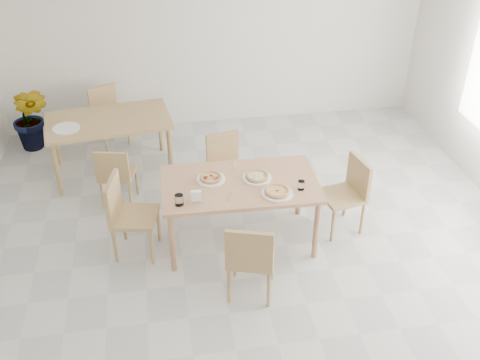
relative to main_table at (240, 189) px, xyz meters
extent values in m
plane|color=beige|center=(0.10, -0.62, -0.67)|extent=(7.00, 7.00, 0.00)
plane|color=silver|center=(0.10, 2.88, 0.73)|extent=(6.00, 0.00, 6.00)
cube|color=tan|center=(0.00, 0.00, 0.06)|extent=(1.63, 0.95, 0.04)
cylinder|color=tan|center=(-0.74, -0.37, -0.32)|extent=(0.06, 0.06, 0.71)
cylinder|color=tan|center=(0.72, -0.40, -0.32)|extent=(0.06, 0.06, 0.71)
cylinder|color=tan|center=(-0.72, 0.40, -0.32)|extent=(0.06, 0.06, 0.71)
cylinder|color=tan|center=(0.74, 0.37, -0.32)|extent=(0.06, 0.06, 0.71)
cube|color=#A68953|center=(-0.02, -0.79, -0.23)|extent=(0.54, 0.54, 0.04)
cube|color=#A68953|center=(-0.08, -0.97, 0.00)|extent=(0.43, 0.17, 0.41)
cylinder|color=#A68953|center=(0.21, -0.66, -0.46)|extent=(0.04, 0.04, 0.42)
cylinder|color=#A68953|center=(-0.14, -0.55, -0.46)|extent=(0.04, 0.04, 0.42)
cylinder|color=#A68953|center=(0.10, -1.02, -0.46)|extent=(0.04, 0.04, 0.42)
cylinder|color=#A68953|center=(-0.25, -0.91, -0.46)|extent=(0.04, 0.04, 0.42)
cube|color=#A68953|center=(-0.01, 0.80, -0.26)|extent=(0.48, 0.48, 0.04)
cube|color=#A68953|center=(-0.05, 0.98, -0.05)|extent=(0.40, 0.13, 0.38)
cylinder|color=#A68953|center=(-0.13, 0.59, -0.48)|extent=(0.03, 0.03, 0.39)
cylinder|color=#A68953|center=(0.20, 0.67, -0.48)|extent=(0.03, 0.03, 0.39)
cylinder|color=#A68953|center=(-0.21, 0.93, -0.48)|extent=(0.03, 0.03, 0.39)
cylinder|color=#A68953|center=(0.12, 1.01, -0.48)|extent=(0.03, 0.03, 0.39)
cube|color=#A68953|center=(-1.09, -0.01, -0.22)|extent=(0.53, 0.53, 0.04)
cube|color=#A68953|center=(-1.29, 0.04, 0.01)|extent=(0.14, 0.44, 0.42)
cylinder|color=#A68953|center=(-0.95, -0.24, -0.46)|extent=(0.04, 0.04, 0.43)
cylinder|color=#A68953|center=(-0.87, 0.13, -0.46)|extent=(0.04, 0.04, 0.43)
cylinder|color=#A68953|center=(-1.32, -0.15, -0.46)|extent=(0.04, 0.04, 0.43)
cylinder|color=#A68953|center=(-1.24, 0.22, -0.46)|extent=(0.04, 0.04, 0.43)
cube|color=#A68953|center=(1.12, 0.03, -0.24)|extent=(0.50, 0.50, 0.04)
cube|color=#A68953|center=(1.31, 0.07, -0.02)|extent=(0.12, 0.42, 0.40)
cylinder|color=#A68953|center=(0.91, 0.17, -0.47)|extent=(0.04, 0.04, 0.41)
cylinder|color=#A68953|center=(0.98, -0.18, -0.47)|extent=(0.04, 0.04, 0.41)
cylinder|color=#A68953|center=(1.26, 0.25, -0.47)|extent=(0.04, 0.04, 0.41)
cylinder|color=#A68953|center=(1.34, -0.11, -0.47)|extent=(0.04, 0.04, 0.41)
cylinder|color=white|center=(0.33, -0.26, 0.08)|extent=(0.31, 0.31, 0.02)
cylinder|color=white|center=(0.19, 0.04, 0.08)|extent=(0.30, 0.30, 0.02)
cylinder|color=white|center=(-0.29, 0.09, 0.08)|extent=(0.29, 0.29, 0.02)
cylinder|color=#DEB468|center=(0.33, -0.26, 0.10)|extent=(0.25, 0.25, 0.01)
torus|color=#DEB468|center=(0.33, -0.26, 0.11)|extent=(0.25, 0.25, 0.03)
cylinder|color=#DC5C26|center=(0.33, -0.26, 0.11)|extent=(0.19, 0.19, 0.01)
ellipsoid|color=#1C5A14|center=(0.33, -0.26, 0.12)|extent=(0.05, 0.04, 0.01)
cylinder|color=#DEB468|center=(0.19, 0.04, 0.10)|extent=(0.29, 0.29, 0.01)
torus|color=#DEB468|center=(0.19, 0.04, 0.11)|extent=(0.29, 0.29, 0.03)
cylinder|color=beige|center=(0.19, 0.04, 0.11)|extent=(0.22, 0.22, 0.01)
cylinder|color=#DEB468|center=(-0.29, 0.09, 0.10)|extent=(0.30, 0.30, 0.01)
torus|color=#DEB468|center=(-0.29, 0.09, 0.11)|extent=(0.30, 0.30, 0.03)
cylinder|color=#DC5C26|center=(-0.29, 0.09, 0.11)|extent=(0.22, 0.22, 0.01)
cylinder|color=white|center=(-0.64, -0.28, 0.13)|extent=(0.08, 0.08, 0.11)
cylinder|color=white|center=(0.58, -0.22, 0.12)|extent=(0.07, 0.07, 0.09)
cube|color=silver|center=(-0.47, -0.26, 0.08)|extent=(0.11, 0.06, 0.01)
cube|color=white|center=(-0.47, -0.26, 0.14)|extent=(0.10, 0.05, 0.11)
cube|color=silver|center=(0.00, 0.33, 0.08)|extent=(0.02, 0.17, 0.01)
cube|color=silver|center=(-0.15, -0.25, 0.08)|extent=(0.08, 0.16, 0.01)
cube|color=#A68953|center=(-1.38, 1.67, 0.06)|extent=(1.60, 1.04, 0.04)
cylinder|color=#A68953|center=(-2.02, 1.22, -0.32)|extent=(0.06, 0.06, 0.71)
cylinder|color=#A68953|center=(-0.66, 1.40, -0.32)|extent=(0.06, 0.06, 0.71)
cylinder|color=#A68953|center=(-2.11, 1.94, -0.32)|extent=(0.06, 0.06, 0.71)
cylinder|color=#A68953|center=(-0.75, 2.11, -0.32)|extent=(0.06, 0.06, 0.71)
cube|color=#A68953|center=(-1.29, 0.95, -0.28)|extent=(0.46, 0.46, 0.04)
cube|color=#A68953|center=(-1.33, 0.78, -0.08)|extent=(0.38, 0.12, 0.37)
cylinder|color=#A68953|center=(-1.09, 1.08, -0.49)|extent=(0.03, 0.03, 0.38)
cylinder|color=#A68953|center=(-1.42, 1.15, -0.49)|extent=(0.03, 0.03, 0.38)
cylinder|color=#A68953|center=(-1.17, 0.76, -0.49)|extent=(0.03, 0.03, 0.38)
cylinder|color=#A68953|center=(-1.49, 0.83, -0.49)|extent=(0.03, 0.03, 0.38)
cube|color=#A68953|center=(-1.42, 2.42, -0.27)|extent=(0.53, 0.53, 0.04)
cube|color=#A68953|center=(-1.50, 2.58, -0.06)|extent=(0.37, 0.21, 0.38)
cylinder|color=#A68953|center=(-1.50, 2.19, -0.48)|extent=(0.03, 0.03, 0.39)
cylinder|color=#A68953|center=(-1.19, 2.35, -0.48)|extent=(0.03, 0.03, 0.39)
cylinder|color=#A68953|center=(-1.65, 2.50, -0.48)|extent=(0.03, 0.03, 0.39)
cylinder|color=#A68953|center=(-1.35, 2.65, -0.48)|extent=(0.03, 0.03, 0.39)
cylinder|color=white|center=(-1.87, 1.49, 0.08)|extent=(0.32, 0.32, 0.02)
imported|color=#2F671F|center=(-2.47, 2.45, -0.21)|extent=(0.62, 0.55, 0.93)
camera|label=1|loc=(-0.78, -4.73, 3.24)|focal=42.00mm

